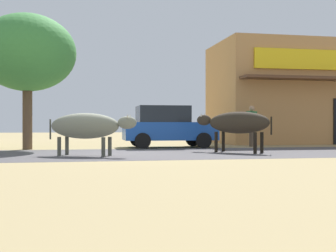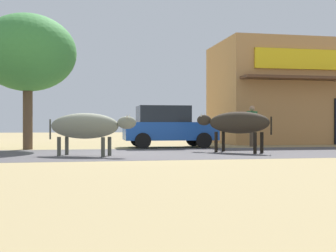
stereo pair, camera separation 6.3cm
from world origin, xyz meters
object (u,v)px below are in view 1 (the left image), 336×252
Objects in this scene: roadside_tree at (27,53)px; parked_hatchback_car at (167,126)px; cow_near_brown at (87,126)px; cow_far_dark at (237,123)px; pedestrian_by_shop at (252,123)px.

roadside_tree is 1.35× the size of parked_hatchback_car.
cow_far_dark is (4.82, 0.75, 0.10)m from cow_near_brown.
parked_hatchback_car is 2.17× the size of pedestrian_by_shop.
cow_near_brown is (-3.24, -4.37, 0.02)m from parked_hatchback_car.
pedestrian_by_shop is (6.74, 4.23, 0.13)m from cow_near_brown.
parked_hatchback_car is 1.52× the size of cow_far_dark.
cow_near_brown is 1.07× the size of cow_far_dark.
roadside_tree is 5.14m from cow_near_brown.
parked_hatchback_car is 3.50m from pedestrian_by_shop.
roadside_tree is at bearing 155.28° from cow_far_dark.
pedestrian_by_shop is (3.49, -0.14, 0.15)m from parked_hatchback_car.
cow_far_dark is at bearing -66.44° from parked_hatchback_car.
roadside_tree is 2.05× the size of cow_far_dark.
pedestrian_by_shop reaches higher than cow_far_dark.
roadside_tree is 7.98m from cow_far_dark.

